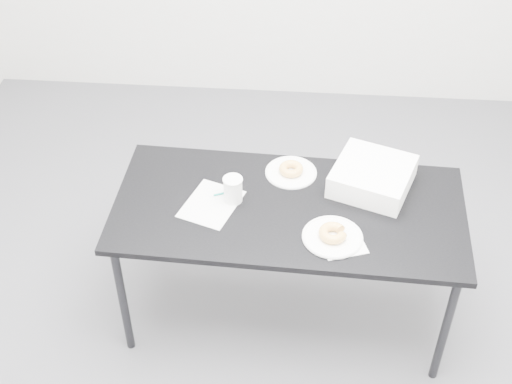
# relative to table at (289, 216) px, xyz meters

# --- Properties ---
(floor) EXTENTS (4.00, 4.00, 0.00)m
(floor) POSITION_rel_table_xyz_m (-0.17, 0.00, -0.65)
(floor) COLOR #4B4A4F
(floor) RESTS_ON ground
(table) EXTENTS (1.58, 0.79, 0.71)m
(table) POSITION_rel_table_xyz_m (0.00, 0.00, 0.00)
(table) COLOR black
(table) RESTS_ON floor
(scorecard) EXTENTS (0.30, 0.33, 0.00)m
(scorecard) POSITION_rel_table_xyz_m (-0.34, -0.01, 0.05)
(scorecard) COLOR white
(scorecard) RESTS_ON table
(logo_patch) EXTENTS (0.06, 0.06, 0.00)m
(logo_patch) POSITION_rel_table_xyz_m (-0.26, 0.08, 0.06)
(logo_patch) COLOR green
(logo_patch) RESTS_ON scorecard
(pen) EXTENTS (0.12, 0.06, 0.01)m
(pen) POSITION_rel_table_xyz_m (-0.28, 0.07, 0.06)
(pen) COLOR #0B7E6E
(pen) RESTS_ON scorecard
(napkin) EXTENTS (0.23, 0.23, 0.00)m
(napkin) POSITION_rel_table_xyz_m (0.23, -0.20, 0.06)
(napkin) COLOR white
(napkin) RESTS_ON table
(plate_near) EXTENTS (0.26, 0.26, 0.01)m
(plate_near) POSITION_rel_table_xyz_m (0.19, -0.18, 0.06)
(plate_near) COLOR white
(plate_near) RESTS_ON napkin
(donut_near) EXTENTS (0.14, 0.14, 0.04)m
(donut_near) POSITION_rel_table_xyz_m (0.19, -0.18, 0.08)
(donut_near) COLOR #E09447
(donut_near) RESTS_ON plate_near
(plate_far) EXTENTS (0.24, 0.24, 0.01)m
(plate_far) POSITION_rel_table_xyz_m (-0.00, 0.23, 0.06)
(plate_far) COLOR white
(plate_far) RESTS_ON table
(donut_far) EXTENTS (0.15, 0.15, 0.04)m
(donut_far) POSITION_rel_table_xyz_m (-0.00, 0.23, 0.08)
(donut_far) COLOR #E09447
(donut_far) RESTS_ON plate_far
(coffee_cup) EXTENTS (0.08, 0.08, 0.12)m
(coffee_cup) POSITION_rel_table_xyz_m (-0.25, 0.03, 0.12)
(coffee_cup) COLOR white
(coffee_cup) RESTS_ON table
(cup_lid) EXTENTS (0.10, 0.10, 0.01)m
(cup_lid) POSITION_rel_table_xyz_m (0.26, 0.20, 0.06)
(cup_lid) COLOR white
(cup_lid) RESTS_ON table
(bakery_box) EXTENTS (0.42, 0.42, 0.11)m
(bakery_box) POSITION_rel_table_xyz_m (0.37, 0.17, 0.11)
(bakery_box) COLOR white
(bakery_box) RESTS_ON table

